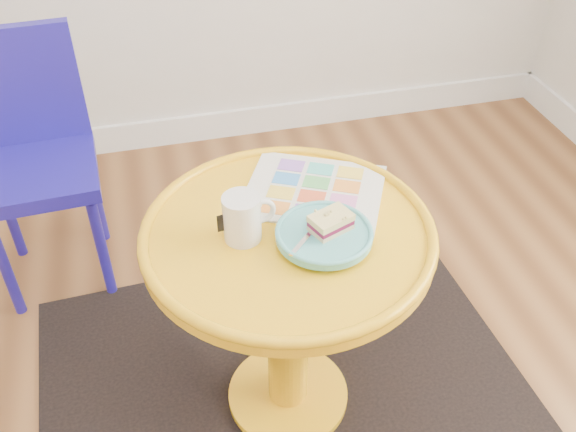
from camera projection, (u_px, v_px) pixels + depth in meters
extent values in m
cube|color=white|center=(94.00, 141.00, 2.64)|extent=(4.00, 0.02, 0.12)
cube|color=black|center=(288.00, 397.00, 1.75)|extent=(1.35, 1.16, 0.01)
cylinder|color=#EEA914|center=(288.00, 394.00, 1.74)|extent=(0.32, 0.32, 0.03)
cylinder|color=#EEA914|center=(288.00, 325.00, 1.56)|extent=(0.10, 0.10, 0.54)
cylinder|color=#EEA914|center=(288.00, 236.00, 1.38)|extent=(0.63, 0.63, 0.03)
cylinder|color=#1E1693|center=(6.00, 268.00, 1.88)|extent=(0.03, 0.03, 0.36)
cylinder|color=#1E1693|center=(102.00, 250.00, 1.94)|extent=(0.03, 0.03, 0.36)
cylinder|color=#1E1693|center=(9.00, 212.00, 2.09)|extent=(0.03, 0.03, 0.36)
cylinder|color=#1E1693|center=(96.00, 197.00, 2.15)|extent=(0.03, 0.03, 0.36)
cube|color=#1E1693|center=(36.00, 173.00, 1.88)|extent=(0.36, 0.36, 0.05)
cube|color=#1E1693|center=(19.00, 87.00, 1.86)|extent=(0.35, 0.05, 0.37)
cube|color=silver|center=(314.00, 191.00, 1.48)|extent=(0.39, 0.37, 0.01)
cylinder|color=silver|center=(242.00, 218.00, 1.32)|extent=(0.08, 0.08, 0.10)
torus|color=silver|center=(262.00, 211.00, 1.33)|extent=(0.06, 0.02, 0.06)
cylinder|color=#D1B78C|center=(241.00, 200.00, 1.29)|extent=(0.07, 0.07, 0.01)
cylinder|color=#53AFB0|center=(324.00, 239.00, 1.34)|extent=(0.08, 0.08, 0.01)
cylinder|color=#53AFB0|center=(324.00, 235.00, 1.33)|extent=(0.20, 0.20, 0.02)
cube|color=#D3BC8C|center=(331.00, 227.00, 1.33)|extent=(0.10, 0.08, 0.01)
cube|color=maroon|center=(331.00, 223.00, 1.32)|extent=(0.10, 0.08, 0.01)
cube|color=#EADB8C|center=(331.00, 218.00, 1.31)|extent=(0.10, 0.08, 0.01)
cube|color=silver|center=(305.00, 239.00, 1.30)|extent=(0.09, 0.09, 0.00)
cube|color=silver|center=(321.00, 220.00, 1.35)|extent=(0.04, 0.04, 0.00)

